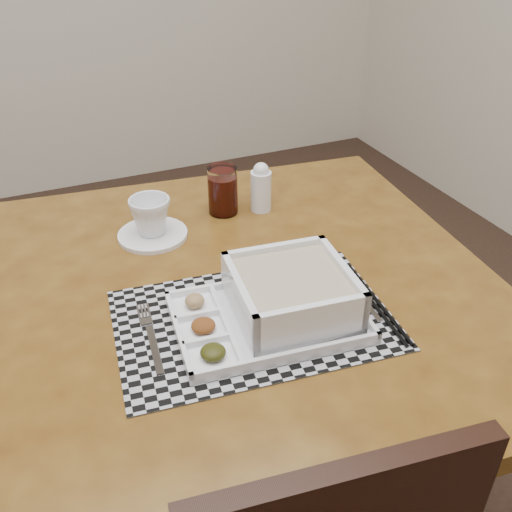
# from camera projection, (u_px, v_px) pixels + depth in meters

# --- Properties ---
(dining_table) EXTENTS (1.08, 1.08, 0.73)m
(dining_table) POSITION_uv_depth(u_px,v_px,m) (240.00, 313.00, 1.13)
(dining_table) COLOR #4A2A0D
(dining_table) RESTS_ON ground
(placemat) EXTENTS (0.50, 0.36, 0.00)m
(placemat) POSITION_uv_depth(u_px,v_px,m) (253.00, 320.00, 0.99)
(placemat) COLOR #A6A6AE
(placemat) RESTS_ON dining_table
(serving_tray) EXTENTS (0.34, 0.25, 0.09)m
(serving_tray) POSITION_uv_depth(u_px,v_px,m) (284.00, 300.00, 0.98)
(serving_tray) COLOR white
(serving_tray) RESTS_ON placemat
(fork) EXTENTS (0.04, 0.19, 0.00)m
(fork) POSITION_uv_depth(u_px,v_px,m) (149.00, 335.00, 0.95)
(fork) COLOR silver
(fork) RESTS_ON placemat
(spoon) EXTENTS (0.04, 0.18, 0.01)m
(spoon) POSITION_uv_depth(u_px,v_px,m) (347.00, 278.00, 1.09)
(spoon) COLOR silver
(spoon) RESTS_ON placemat
(chopsticks) EXTENTS (0.04, 0.24, 0.01)m
(chopsticks) POSITION_uv_depth(u_px,v_px,m) (376.00, 303.00, 1.03)
(chopsticks) COLOR black
(chopsticks) RESTS_ON placemat
(saucer) EXTENTS (0.15, 0.15, 0.01)m
(saucer) POSITION_uv_depth(u_px,v_px,m) (153.00, 235.00, 1.23)
(saucer) COLOR white
(saucer) RESTS_ON dining_table
(cup) EXTENTS (0.09, 0.09, 0.08)m
(cup) POSITION_uv_depth(u_px,v_px,m) (151.00, 216.00, 1.21)
(cup) COLOR white
(cup) RESTS_ON saucer
(juice_glass) EXTENTS (0.07, 0.07, 0.11)m
(juice_glass) POSITION_uv_depth(u_px,v_px,m) (223.00, 192.00, 1.30)
(juice_glass) COLOR white
(juice_glass) RESTS_ON dining_table
(creamer_bottle) EXTENTS (0.05, 0.05, 0.12)m
(creamer_bottle) POSITION_uv_depth(u_px,v_px,m) (261.00, 188.00, 1.31)
(creamer_bottle) COLOR white
(creamer_bottle) RESTS_ON dining_table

